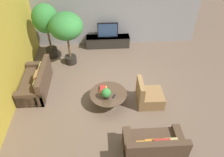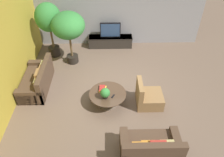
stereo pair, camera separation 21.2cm
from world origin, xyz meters
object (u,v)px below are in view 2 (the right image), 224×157
at_px(potted_palm_corner, 68,27).
at_px(potted_plant_tabletop, 105,93).
at_px(couch_near_entry, 150,148).
at_px(television, 110,30).
at_px(coffee_table, 108,96).
at_px(media_console, 110,41).
at_px(potted_palm_tall, 48,20).
at_px(armchair_wicker, 148,97).
at_px(couch_by_wall, 38,80).

xyz_separation_m(potted_palm_corner, potted_plant_tabletop, (1.31, -2.52, -0.89)).
bearing_deg(couch_near_entry, television, -80.26).
bearing_deg(coffee_table, couch_near_entry, -60.08).
bearing_deg(media_console, coffee_table, -92.24).
xyz_separation_m(media_console, television, (0.00, -0.00, 0.54)).
distance_m(television, potted_palm_tall, 2.53).
bearing_deg(couch_near_entry, armchair_wicker, -96.46).
xyz_separation_m(couch_by_wall, armchair_wicker, (3.63, -0.88, -0.02)).
xyz_separation_m(coffee_table, couch_by_wall, (-2.38, 0.84, -0.02)).
relative_size(couch_near_entry, armchair_wicker, 1.73).
xyz_separation_m(coffee_table, potted_plant_tabletop, (-0.07, -0.19, 0.32)).
xyz_separation_m(media_console, armchair_wicker, (1.12, -3.53, 0.03)).
bearing_deg(armchair_wicker, potted_plant_tabletop, 96.79).
relative_size(coffee_table, couch_near_entry, 0.77).
height_order(couch_by_wall, armchair_wicker, armchair_wicker).
distance_m(couch_by_wall, couch_near_entry, 4.35).
distance_m(media_console, armchair_wicker, 3.70).
height_order(couch_near_entry, potted_plant_tabletop, couch_near_entry).
relative_size(coffee_table, potted_palm_corner, 0.56).
height_order(armchair_wicker, potted_palm_tall, potted_palm_tall).
relative_size(television, couch_by_wall, 0.49).
xyz_separation_m(television, couch_by_wall, (-2.52, -2.65, -0.49)).
bearing_deg(media_console, couch_near_entry, -80.27).
height_order(media_console, television, television).
bearing_deg(television, potted_plant_tabletop, -93.23).
height_order(coffee_table, couch_by_wall, couch_by_wall).
bearing_deg(armchair_wicker, potted_palm_tall, 50.04).
bearing_deg(television, coffee_table, -92.24).
relative_size(television, couch_near_entry, 0.58).
relative_size(media_console, television, 2.20).
xyz_separation_m(couch_by_wall, potted_palm_tall, (0.20, 2.00, 1.26)).
bearing_deg(television, couch_by_wall, -133.53).
bearing_deg(television, armchair_wicker, -72.44).
xyz_separation_m(armchair_wicker, potted_palm_corner, (-2.63, 2.36, 1.25)).
distance_m(media_console, couch_by_wall, 3.66).
height_order(media_console, couch_by_wall, couch_by_wall).
bearing_deg(coffee_table, armchair_wicker, -1.40).
height_order(media_console, couch_near_entry, couch_near_entry).
bearing_deg(potted_palm_corner, potted_plant_tabletop, -62.55).
bearing_deg(potted_plant_tabletop, armchair_wicker, 6.79).
relative_size(couch_by_wall, potted_plant_tabletop, 5.04).
distance_m(media_console, potted_palm_corner, 2.30).
bearing_deg(media_console, couch_by_wall, -133.51).
bearing_deg(potted_palm_tall, couch_near_entry, -55.33).
bearing_deg(armchair_wicker, coffee_table, 88.60).
relative_size(couch_near_entry, potted_palm_corner, 0.72).
bearing_deg(couch_by_wall, potted_plant_tabletop, 65.91).
distance_m(media_console, potted_plant_tabletop, 3.71).
bearing_deg(media_console, potted_palm_corner, -142.46).
distance_m(coffee_table, potted_palm_corner, 2.97).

